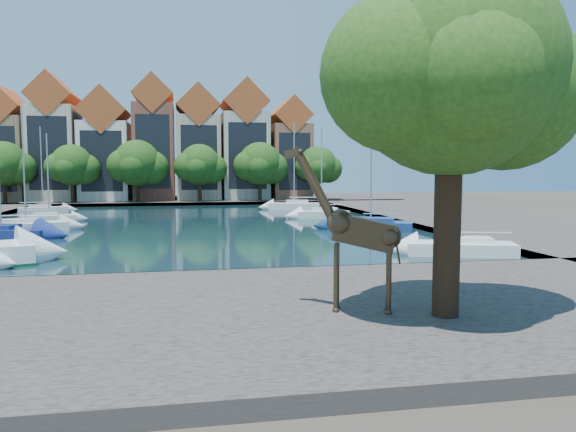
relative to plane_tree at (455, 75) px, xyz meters
name	(u,v)px	position (x,y,z in m)	size (l,w,h in m)	color
ground	(190,282)	(-7.62, 9.01, -7.67)	(160.00, 160.00, 0.00)	#38332B
water_basin	(186,225)	(-7.62, 33.01, -7.63)	(38.00, 50.00, 0.08)	black
near_quay	(194,318)	(-7.62, 2.01, -7.42)	(50.00, 14.00, 0.50)	#4F4844
far_quay	(185,201)	(-7.62, 65.01, -7.42)	(60.00, 16.00, 0.50)	#4F4844
right_quay	(457,218)	(17.38, 33.01, -7.42)	(14.00, 52.00, 0.50)	#4F4844
plane_tree	(455,75)	(0.00, 0.00, 0.00)	(8.32, 6.40, 10.62)	#332114
townhouse_west_end	(8,149)	(-30.62, 64.99, -0.31)	(5.44, 9.18, 14.93)	#846748
townhouse_west_mid	(55,143)	(-24.62, 64.99, 0.56)	(5.94, 9.18, 16.79)	beige
townhouse_west_inner	(106,150)	(-18.12, 64.99, -0.32)	(6.43, 9.18, 15.15)	silver
townhouse_center	(154,143)	(-11.62, 64.99, 0.69)	(5.44, 9.18, 16.93)	brown
townhouse_east_inner	(198,148)	(-5.62, 64.99, 0.06)	(5.94, 9.18, 15.79)	tan
townhouse_east_mid	(244,145)	(0.88, 64.99, 0.43)	(6.43, 9.18, 16.65)	#BCB5A0
townhouse_east_end	(289,152)	(7.38, 64.99, -0.56)	(5.44, 9.18, 14.43)	brown
far_tree_far_west	(4,165)	(-29.51, 59.50, -2.49)	(7.28, 5.60, 7.68)	#332114
far_tree_west	(72,166)	(-21.52, 59.50, -2.60)	(6.76, 5.20, 7.36)	#332114
far_tree_mid_west	(138,165)	(-13.51, 59.50, -2.38)	(7.80, 6.00, 8.00)	#332114
far_tree_mid_east	(200,166)	(-5.52, 59.50, -2.54)	(7.02, 5.40, 7.52)	#332114
far_tree_east	(261,165)	(2.49, 59.50, -2.43)	(7.54, 5.80, 7.84)	#332114
far_tree_far_east	(318,166)	(10.48, 59.50, -2.60)	(6.76, 5.20, 7.36)	#332114
giraffe_statue	(355,232)	(-2.65, 1.05, -4.67)	(3.47, 1.51, 5.09)	#3A2C1D
sailboat_left_b	(1,231)	(-20.30, 26.19, -7.09)	(7.11, 3.98, 11.02)	navy
sailboat_left_c	(26,225)	(-19.62, 29.81, -7.05)	(6.26, 3.83, 9.43)	silver
sailboat_left_d	(49,217)	(-19.62, 37.49, -7.11)	(4.75, 2.32, 7.87)	silver
sailboat_left_e	(43,208)	(-22.62, 48.29, -7.09)	(5.22, 3.19, 9.19)	silver
sailboat_right_a	(461,245)	(7.38, 13.30, -7.03)	(6.24, 3.78, 11.54)	white
sailboat_right_b	(371,223)	(6.50, 26.04, -7.05)	(6.78, 4.68, 11.49)	navy
sailboat_right_c	(321,212)	(5.31, 37.06, -7.06)	(5.36, 2.36, 8.53)	silver
sailboat_right_d	(294,204)	(4.78, 47.87, -6.99)	(6.08, 3.19, 9.97)	silver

